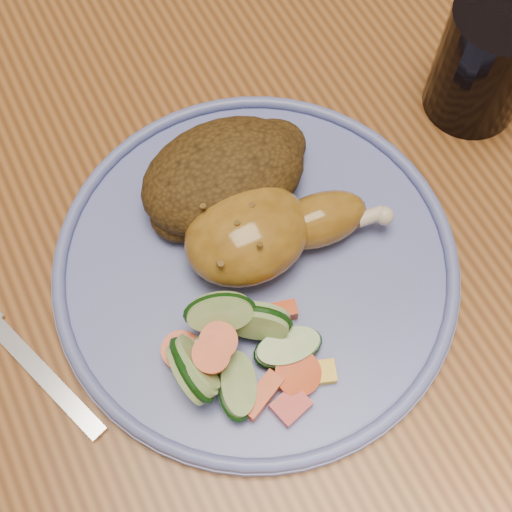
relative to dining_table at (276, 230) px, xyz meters
name	(u,v)px	position (x,y,z in m)	size (l,w,h in m)	color
ground	(267,398)	(0.00, 0.00, -0.67)	(4.00, 4.00, 0.00)	brown
dining_table	(276,230)	(0.00, 0.00, 0.00)	(0.90, 1.40, 0.75)	brown
plate	(256,267)	(-0.05, -0.06, 0.09)	(0.31, 0.31, 0.01)	#5F6AB3
plate_rim	(256,261)	(-0.05, -0.06, 0.10)	(0.31, 0.31, 0.01)	#5F6AB3
chicken_leg	(265,231)	(-0.04, -0.05, 0.12)	(0.16, 0.08, 0.05)	#9B6B20
rice_pilaf	(226,175)	(-0.04, 0.01, 0.12)	(0.14, 0.10, 0.06)	#442D11
vegetable_pile	(232,353)	(-0.10, -0.12, 0.11)	(0.11, 0.11, 0.06)	#A50A05
fork	(23,354)	(-0.23, -0.04, 0.09)	(0.07, 0.16, 0.00)	silver
drinking_glass	(486,62)	(0.19, 0.00, 0.14)	(0.08, 0.08, 0.11)	black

